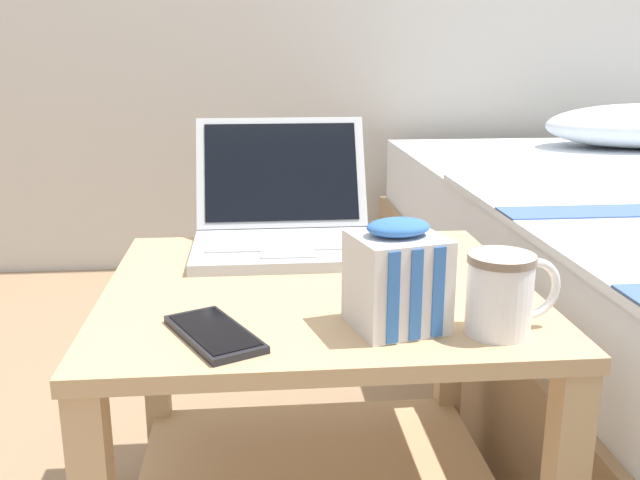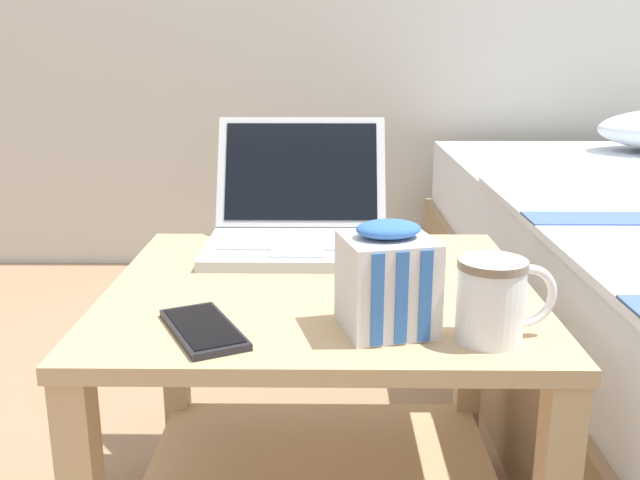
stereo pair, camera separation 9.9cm
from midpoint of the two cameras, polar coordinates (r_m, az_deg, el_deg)
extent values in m
cube|color=tan|center=(1.06, -2.90, -4.15)|extent=(0.62, 0.58, 0.02)
cube|color=tan|center=(1.41, -14.98, -9.77)|extent=(0.04, 0.04, 0.45)
cube|color=tan|center=(1.43, 8.33, -9.10)|extent=(0.04, 0.04, 0.45)
cube|color=#B7BABC|center=(1.21, -5.09, -0.79)|extent=(0.31, 0.22, 0.02)
cube|color=silver|center=(1.22, -5.11, -0.11)|extent=(0.27, 0.12, 0.00)
cube|color=silver|center=(1.15, -5.08, -1.14)|extent=(0.09, 0.05, 0.00)
cube|color=#B7BABC|center=(1.34, -5.25, 5.39)|extent=(0.31, 0.10, 0.19)
cube|color=black|center=(1.33, -5.25, 5.45)|extent=(0.28, 0.09, 0.17)
cube|color=red|center=(1.33, -7.23, 3.93)|extent=(0.03, 0.02, 0.04)
cube|color=blue|center=(1.34, -3.47, 5.48)|extent=(0.05, 0.01, 0.03)
cube|color=black|center=(1.34, -6.82, 4.86)|extent=(0.02, 0.02, 0.03)
cylinder|color=white|center=(0.88, 11.06, -4.33)|extent=(0.08, 0.08, 0.10)
cylinder|color=#7F6B56|center=(0.87, 11.21, -1.50)|extent=(0.08, 0.08, 0.01)
cylinder|color=black|center=(0.87, 11.18, -2.07)|extent=(0.07, 0.07, 0.01)
torus|color=white|center=(0.90, 13.61, -3.89)|extent=(0.08, 0.03, 0.08)
cube|color=silver|center=(0.89, 2.97, -3.39)|extent=(0.13, 0.13, 0.12)
cube|color=#3366B2|center=(0.83, 2.49, -4.74)|extent=(0.02, 0.01, 0.11)
cube|color=#3366B2|center=(0.84, 4.36, -4.50)|extent=(0.02, 0.01, 0.11)
cube|color=#3366B2|center=(0.85, 6.18, -4.26)|extent=(0.02, 0.01, 0.11)
ellipsoid|color=#3366B2|center=(0.87, 3.03, 0.99)|extent=(0.09, 0.08, 0.02)
cube|color=black|center=(0.89, -11.68, -7.42)|extent=(0.13, 0.17, 0.01)
cube|color=black|center=(0.89, -11.70, -7.12)|extent=(0.12, 0.15, 0.00)
camera|label=1|loc=(0.05, -92.86, -0.79)|focal=40.00mm
camera|label=2|loc=(0.05, 87.14, 0.79)|focal=40.00mm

